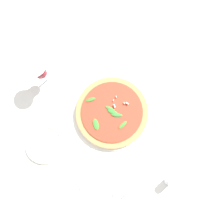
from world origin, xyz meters
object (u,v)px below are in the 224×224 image
Objects in this scene: pizza_arugula_main at (112,113)px; shaker_pepper at (170,182)px; wine_glass at (38,70)px; side_plate_white at (45,145)px; fork at (103,191)px.

pizza_arugula_main is 4.59× the size of shaker_pepper.
pizza_arugula_main is at bearing 135.72° from shaker_pepper.
wine_glass reaches higher than side_plate_white.
shaker_pepper reaches higher than pizza_arugula_main.
side_plate_white is at bearing -147.75° from pizza_arugula_main.
wine_glass is 2.46× the size of shaker_pepper.
shaker_pepper is at bearing -9.47° from side_plate_white.
side_plate_white is at bearing 153.01° from fork.
wine_glass is at bearing 159.08° from pizza_arugula_main.
pizza_arugula_main is at bearing -20.92° from wine_glass.
wine_glass is 0.87× the size of fork.
wine_glass is 0.29m from side_plate_white.
fork is at bearing -55.77° from wine_glass.
wine_glass is at bearing 97.13° from side_plate_white.
shaker_pepper is (0.53, -0.35, -0.09)m from wine_glass.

